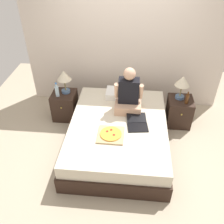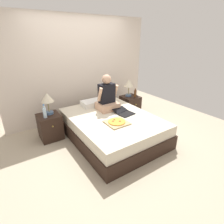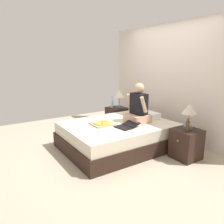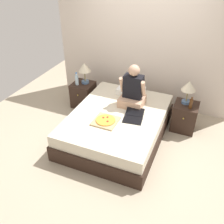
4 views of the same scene
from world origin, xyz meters
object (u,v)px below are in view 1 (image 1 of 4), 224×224
object	(u,v)px
nightstand_left	(65,105)
laptop	(137,124)
lamp_on_left_nightstand	(64,77)
lamp_on_right_nightstand	(182,83)
beer_bottle	(187,99)
pizza_box	(111,135)
water_bottle	(57,91)
nightstand_right	(179,112)
person_seated	(129,95)
bed	(118,134)

from	to	relation	value
nightstand_left	laptop	distance (m)	1.60
nightstand_left	lamp_on_left_nightstand	world-z (taller)	lamp_on_left_nightstand
lamp_on_right_nightstand	beer_bottle	world-z (taller)	lamp_on_right_nightstand
lamp_on_right_nightstand	pizza_box	size ratio (longest dim) A/B	1.11
water_bottle	beer_bottle	bearing A→B (deg)	-0.25
nightstand_right	lamp_on_right_nightstand	world-z (taller)	lamp_on_right_nightstand
water_bottle	person_seated	world-z (taller)	person_seated
nightstand_left	nightstand_right	xyz separation A→B (m)	(2.17, 0.00, 0.00)
lamp_on_left_nightstand	pizza_box	world-z (taller)	lamp_on_left_nightstand
bed	lamp_on_left_nightstand	xyz separation A→B (m)	(-1.05, 0.76, 0.62)
nightstand_left	beer_bottle	xyz separation A→B (m)	(2.24, -0.10, 0.36)
beer_bottle	lamp_on_right_nightstand	bearing A→B (deg)	123.69
beer_bottle	person_seated	distance (m)	1.06
laptop	pizza_box	size ratio (longest dim) A/B	1.12
lamp_on_left_nightstand	beer_bottle	xyz separation A→B (m)	(2.20, -0.15, -0.23)
person_seated	bed	bearing A→B (deg)	-109.40
lamp_on_left_nightstand	lamp_on_right_nightstand	distance (m)	2.10
nightstand_left	person_seated	world-z (taller)	person_seated
nightstand_left	person_seated	distance (m)	1.37
lamp_on_left_nightstand	pizza_box	xyz separation A→B (m)	(0.95, -1.08, -0.34)
lamp_on_left_nightstand	person_seated	xyz separation A→B (m)	(1.18, -0.38, -0.07)
lamp_on_right_nightstand	laptop	size ratio (longest dim) A/B	1.00
nightstand_left	bed	bearing A→B (deg)	-33.31
pizza_box	nightstand_left	bearing A→B (deg)	134.06
person_seated	nightstand_left	bearing A→B (deg)	165.03
beer_bottle	laptop	bearing A→B (deg)	-142.87
nightstand_right	laptop	distance (m)	1.11
water_bottle	pizza_box	xyz separation A→B (m)	(1.07, -0.94, -0.13)
lamp_on_left_nightstand	nightstand_right	xyz separation A→B (m)	(2.13, -0.05, -0.59)
bed	lamp_on_right_nightstand	bearing A→B (deg)	35.87
bed	nightstand_right	world-z (taller)	nightstand_right
person_seated	nightstand_right	bearing A→B (deg)	18.99
nightstand_right	laptop	world-z (taller)	laptop
lamp_on_left_nightstand	water_bottle	bearing A→B (deg)	-130.60
lamp_on_right_nightstand	laptop	bearing A→B (deg)	-133.42
nightstand_left	beer_bottle	size ratio (longest dim) A/B	2.33
beer_bottle	pizza_box	bearing A→B (deg)	-143.46
person_seated	water_bottle	bearing A→B (deg)	169.68
person_seated	laptop	xyz separation A→B (m)	(0.17, -0.42, -0.27)
nightstand_right	person_seated	distance (m)	1.13
lamp_on_right_nightstand	lamp_on_left_nightstand	bearing A→B (deg)	180.00
beer_bottle	laptop	xyz separation A→B (m)	(-0.85, -0.65, -0.11)
lamp_on_left_nightstand	person_seated	bearing A→B (deg)	-17.68
nightstand_right	laptop	xyz separation A→B (m)	(-0.78, -0.75, 0.25)
bed	laptop	xyz separation A→B (m)	(0.30, -0.03, 0.27)
lamp_on_left_nightstand	bed	bearing A→B (deg)	-36.13
bed	lamp_on_right_nightstand	distance (m)	1.44
beer_bottle	water_bottle	bearing A→B (deg)	179.75
lamp_on_left_nightstand	pizza_box	distance (m)	1.48
water_bottle	laptop	size ratio (longest dim) A/B	0.61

